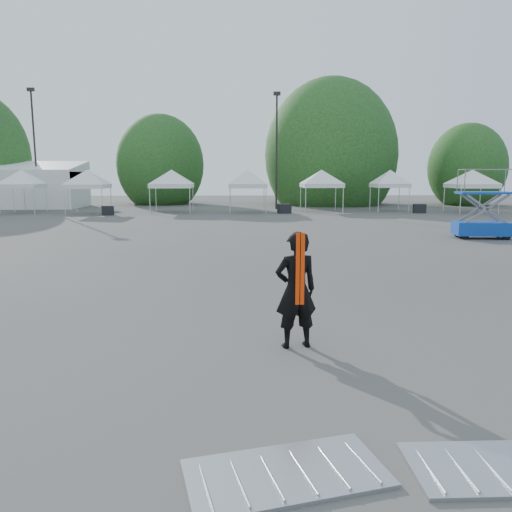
{
  "coord_description": "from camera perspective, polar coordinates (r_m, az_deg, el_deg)",
  "views": [
    {
      "loc": [
        -0.66,
        -11.22,
        2.99
      ],
      "look_at": [
        -0.21,
        -0.96,
        1.3
      ],
      "focal_mm": 35.0,
      "sensor_mm": 36.0,
      "label": 1
    }
  ],
  "objects": [
    {
      "name": "light_pole_east",
      "position": [
        43.45,
        2.37,
        12.67
      ],
      "size": [
        0.6,
        0.25,
        9.8
      ],
      "color": "black",
      "rests_on": "ground"
    },
    {
      "name": "tent_h",
      "position": [
        42.45,
        23.5,
        8.67
      ],
      "size": [
        4.47,
        4.47,
        3.88
      ],
      "color": "silver",
      "rests_on": "ground"
    },
    {
      "name": "crate_mid",
      "position": [
        38.63,
        3.25,
        5.42
      ],
      "size": [
        1.09,
        0.94,
        0.72
      ],
      "primitive_type": "cube",
      "rotation": [
        0.0,
        0.0,
        0.27
      ],
      "color": "black",
      "rests_on": "ground"
    },
    {
      "name": "crate_west",
      "position": [
        38.44,
        -16.59,
        5.0
      ],
      "size": [
        1.03,
        0.9,
        0.68
      ],
      "primitive_type": "cube",
      "rotation": [
        0.0,
        0.0,
        0.3
      ],
      "color": "black",
      "rests_on": "ground"
    },
    {
      "name": "man",
      "position": [
        8.63,
        4.58,
        -3.89
      ],
      "size": [
        0.83,
        0.63,
        2.04
      ],
      "rotation": [
        0.0,
        0.0,
        3.35
      ],
      "color": "black",
      "rests_on": "ground"
    },
    {
      "name": "barrier_mid",
      "position": [
        6.1,
        26.57,
        -20.76
      ],
      "size": [
        1.96,
        0.99,
        0.06
      ],
      "rotation": [
        0.0,
        0.0,
        -0.01
      ],
      "color": "#A6A9AE",
      "rests_on": "ground"
    },
    {
      "name": "barrier_left",
      "position": [
        5.46,
        3.45,
        -23.5
      ],
      "size": [
        2.17,
        1.42,
        0.06
      ],
      "rotation": [
        0.0,
        0.0,
        0.23
      ],
      "color": "#A6A9AE",
      "rests_on": "ground"
    },
    {
      "name": "tree_far_e",
      "position": [
        53.29,
        22.96,
        9.3
      ],
      "size": [
        3.84,
        3.84,
        5.84
      ],
      "color": "#382314",
      "rests_on": "ground"
    },
    {
      "name": "tent_c",
      "position": [
        40.04,
        -18.72,
        8.95
      ],
      "size": [
        4.11,
        4.11,
        3.88
      ],
      "color": "silver",
      "rests_on": "ground"
    },
    {
      "name": "tent_e",
      "position": [
        39.17,
        -0.98,
        9.44
      ],
      "size": [
        4.15,
        4.15,
        3.88
      ],
      "color": "silver",
      "rests_on": "ground"
    },
    {
      "name": "ground",
      "position": [
        11.63,
        0.83,
        -5.55
      ],
      "size": [
        120.0,
        120.0,
        0.0
      ],
      "primitive_type": "plane",
      "color": "#474442",
      "rests_on": "ground"
    },
    {
      "name": "tent_b",
      "position": [
        43.19,
        -25.22,
        8.55
      ],
      "size": [
        3.97,
        3.97,
        3.88
      ],
      "color": "silver",
      "rests_on": "ground"
    },
    {
      "name": "tent_d",
      "position": [
        40.01,
        -9.63,
        9.31
      ],
      "size": [
        4.55,
        4.55,
        3.88
      ],
      "color": "silver",
      "rests_on": "ground"
    },
    {
      "name": "tree_mid_w",
      "position": [
        51.76,
        -10.85,
        10.22
      ],
      "size": [
        4.16,
        4.16,
        6.33
      ],
      "color": "#382314",
      "rests_on": "ground"
    },
    {
      "name": "light_pole_west",
      "position": [
        48.51,
        -24.01,
        11.84
      ],
      "size": [
        0.6,
        0.25,
        10.3
      ],
      "color": "black",
      "rests_on": "ground"
    },
    {
      "name": "tree_mid_e",
      "position": [
        51.18,
        8.52,
        11.31
      ],
      "size": [
        5.12,
        5.12,
        7.79
      ],
      "color": "#382314",
      "rests_on": "ground"
    },
    {
      "name": "tent_f",
      "position": [
        40.82,
        7.52,
        9.36
      ],
      "size": [
        4.45,
        4.45,
        3.88
      ],
      "color": "silver",
      "rests_on": "ground"
    },
    {
      "name": "tent_g",
      "position": [
        42.14,
        15.09,
        9.12
      ],
      "size": [
        3.75,
        3.75,
        3.88
      ],
      "color": "silver",
      "rests_on": "ground"
    },
    {
      "name": "scissor_lift",
      "position": [
        25.68,
        24.58,
        5.45
      ],
      "size": [
        2.63,
        1.55,
        3.22
      ],
      "rotation": [
        0.0,
        0.0,
        -0.12
      ],
      "color": "#0C289F",
      "rests_on": "ground"
    },
    {
      "name": "crate_east",
      "position": [
        40.95,
        18.18,
        5.18
      ],
      "size": [
        0.98,
        0.81,
        0.69
      ],
      "primitive_type": "cube",
      "rotation": [
        0.0,
        0.0,
        -0.14
      ],
      "color": "black",
      "rests_on": "ground"
    }
  ]
}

